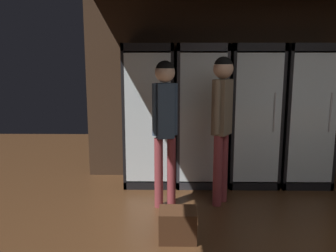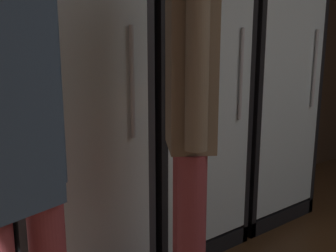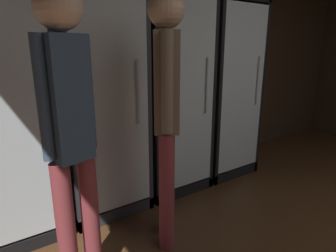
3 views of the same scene
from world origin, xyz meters
name	(u,v)px [view 2 (image 2 of 3)]	position (x,y,z in m)	size (l,w,h in m)	color
wall_back	(217,17)	(0.00, 3.03, 1.40)	(6.00, 0.06, 2.80)	#382619
cooler_left	(59,104)	(-1.36, 2.72, 0.93)	(0.67, 0.63, 1.92)	#2B2B30
cooler_center	(172,91)	(-0.66, 2.72, 0.94)	(0.67, 0.63, 1.92)	black
cooler_right	(251,83)	(0.05, 2.72, 0.94)	(0.67, 0.63, 1.92)	black
shopper_near	(9,107)	(-1.84, 1.85, 1.09)	(0.29, 0.22, 1.70)	brown
shopper_far	(190,77)	(-1.18, 1.95, 1.11)	(0.26, 0.32, 1.75)	brown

